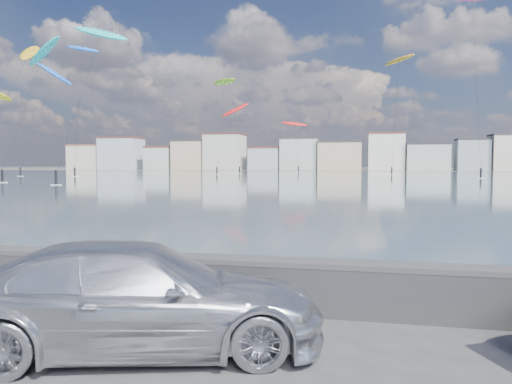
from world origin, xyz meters
TOP-DOWN VIEW (x-y plane):
  - ground at (0.00, 0.00)m, footprint 700.00×700.00m
  - bay_water at (0.00, 91.50)m, footprint 500.00×177.00m
  - far_shore_strip at (0.00, 200.00)m, footprint 500.00×60.00m
  - seawall at (0.00, 2.70)m, footprint 400.00×0.36m
  - far_buildings at (1.31, 186.00)m, footprint 240.79×13.26m
  - car_silver at (-0.03, 0.46)m, footprint 5.98×3.77m
  - kitesurfer_1 at (-64.96, 94.11)m, footprint 7.86×11.58m
  - kitesurfer_2 at (-36.56, 64.23)m, footprint 8.57×16.07m
  - kitesurfer_4 at (-58.14, 94.75)m, footprint 7.87×9.19m
  - kitesurfer_8 at (-55.98, 73.59)m, footprint 6.99×15.21m
  - kitesurfer_9 at (-32.64, 119.54)m, footprint 8.69×11.25m
  - kitesurfer_10 at (-19.32, 155.71)m, footprint 9.04×12.91m
  - kitesurfer_11 at (-51.67, 71.72)m, footprint 8.63×18.46m
  - kitesurfer_12 at (11.26, 123.47)m, footprint 8.95×12.29m
  - kitesurfer_13 at (-33.75, 135.07)m, footprint 8.98×9.79m

SIDE VIEW (x-z plane):
  - ground at x=0.00m, z-range 0.00..0.00m
  - bay_water at x=0.00m, z-range 0.01..0.01m
  - far_shore_strip at x=0.00m, z-range 0.01..0.01m
  - seawall at x=0.00m, z-range 0.04..1.12m
  - car_silver at x=-0.03m, z-range 0.00..1.61m
  - far_buildings at x=1.31m, z-range -1.27..13.33m
  - kitesurfer_10 at x=-19.32m, z-range 6.92..23.84m
  - kitesurfer_13 at x=-33.75m, z-range 7.53..28.59m
  - kitesurfer_11 at x=-51.67m, z-range 9.47..34.57m
  - kitesurfer_8 at x=-55.98m, z-range 9.71..34.91m
  - kitesurfer_2 at x=-36.56m, z-range 10.03..34.65m
  - kitesurfer_1 at x=-64.96m, z-range 9.58..35.37m
  - kitesurfer_9 at x=-32.64m, z-range 11.15..36.05m
  - kitesurfer_4 at x=-58.14m, z-range 12.76..42.35m
  - kitesurfer_12 at x=11.26m, z-range 13.33..43.00m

